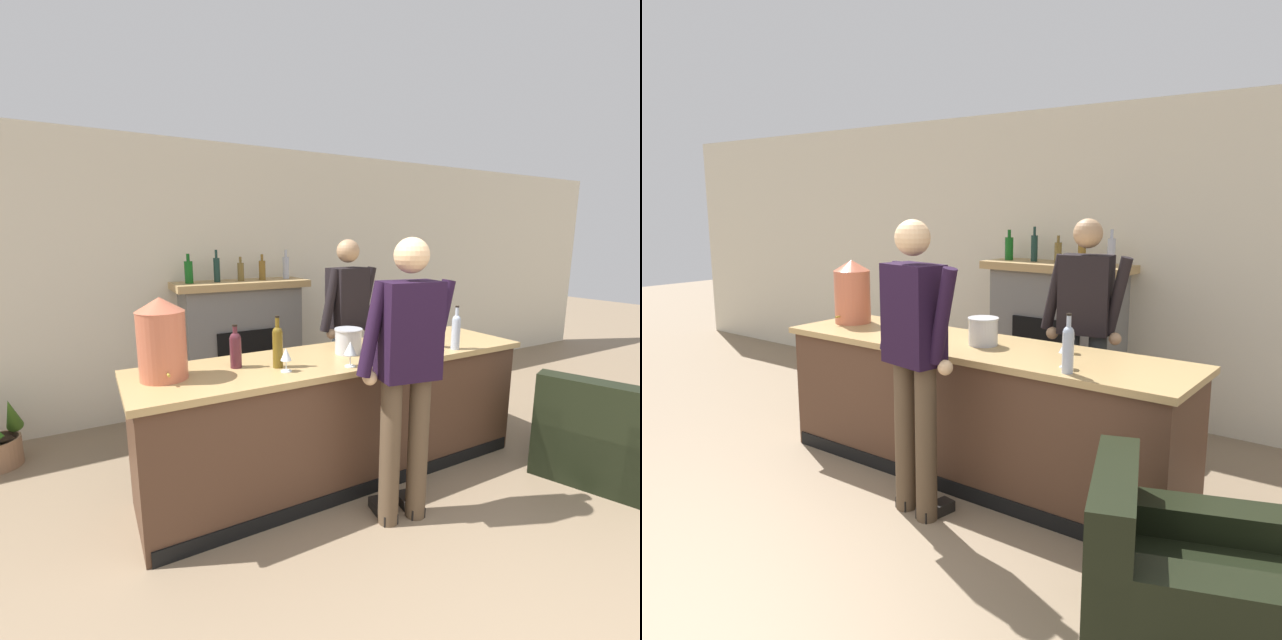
# 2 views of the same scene
# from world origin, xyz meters

# --- Properties ---
(wall_back_panel) EXTENTS (12.00, 0.07, 2.75)m
(wall_back_panel) POSITION_xyz_m (0.00, 3.88, 1.38)
(wall_back_panel) COLOR beige
(wall_back_panel) RESTS_ON ground_plane
(bar_counter) EXTENTS (3.02, 0.77, 0.95)m
(bar_counter) POSITION_xyz_m (0.18, 2.01, 0.48)
(bar_counter) COLOR #4A2F20
(bar_counter) RESTS_ON ground_plane
(fireplace_stone) EXTENTS (1.35, 0.52, 1.69)m
(fireplace_stone) POSITION_xyz_m (-0.05, 3.62, 0.70)
(fireplace_stone) COLOR slate
(fireplace_stone) RESTS_ON ground_plane
(armchair_black) EXTENTS (1.11, 1.05, 0.80)m
(armchair_black) POSITION_xyz_m (1.93, 1.06, 0.27)
(armchair_black) COLOR black
(armchair_black) RESTS_ON ground_plane
(person_customer) EXTENTS (0.65, 0.35, 1.81)m
(person_customer) POSITION_xyz_m (0.23, 1.34, 1.00)
(person_customer) COLOR brown
(person_customer) RESTS_ON ground_plane
(person_bartender) EXTENTS (0.65, 0.36, 1.79)m
(person_bartender) POSITION_xyz_m (0.66, 2.70, 1.00)
(person_bartender) COLOR #262C2F
(person_bartender) RESTS_ON ground_plane
(copper_dispenser) EXTENTS (0.29, 0.33, 0.51)m
(copper_dispenser) POSITION_xyz_m (-1.07, 2.07, 1.20)
(copper_dispenser) COLOR #C16346
(copper_dispenser) RESTS_ON bar_counter
(ice_bucket_steel) EXTENTS (0.21, 0.21, 0.19)m
(ice_bucket_steel) POSITION_xyz_m (0.24, 2.03, 1.04)
(ice_bucket_steel) COLOR silver
(ice_bucket_steel) RESTS_ON bar_counter
(wine_bottle_chardonnay_pale) EXTENTS (0.08, 0.08, 0.29)m
(wine_bottle_chardonnay_pale) POSITION_xyz_m (-0.61, 2.08, 1.08)
(wine_bottle_chardonnay_pale) COLOR #4D1F29
(wine_bottle_chardonnay_pale) RESTS_ON bar_counter
(wine_bottle_rose_blush) EXTENTS (0.07, 0.07, 0.35)m
(wine_bottle_rose_blush) POSITION_xyz_m (-0.36, 1.95, 1.10)
(wine_bottle_rose_blush) COLOR brown
(wine_bottle_rose_blush) RESTS_ON bar_counter
(wine_bottle_merlot_tall) EXTENTS (0.07, 0.07, 0.34)m
(wine_bottle_merlot_tall) POSITION_xyz_m (1.03, 1.73, 1.10)
(wine_bottle_merlot_tall) COLOR #9DA9BE
(wine_bottle_merlot_tall) RESTS_ON bar_counter
(wine_glass_back_row) EXTENTS (0.09, 0.09, 0.17)m
(wine_glass_back_row) POSITION_xyz_m (0.07, 1.73, 1.07)
(wine_glass_back_row) COLOR silver
(wine_glass_back_row) RESTS_ON bar_counter
(wine_glass_by_dispenser) EXTENTS (0.07, 0.07, 0.16)m
(wine_glass_by_dispenser) POSITION_xyz_m (-0.36, 1.84, 1.06)
(wine_glass_by_dispenser) COLOR silver
(wine_glass_by_dispenser) RESTS_ON bar_counter
(wine_glass_mid_counter) EXTENTS (0.08, 0.08, 0.17)m
(wine_glass_mid_counter) POSITION_xyz_m (0.97, 1.83, 1.07)
(wine_glass_mid_counter) COLOR silver
(wine_glass_mid_counter) RESTS_ON bar_counter
(wine_glass_front_right) EXTENTS (0.07, 0.07, 0.17)m
(wine_glass_front_right) POSITION_xyz_m (0.80, 2.19, 1.07)
(wine_glass_front_right) COLOR silver
(wine_glass_front_right) RESTS_ON bar_counter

